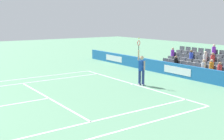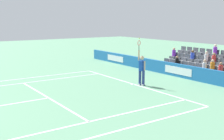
# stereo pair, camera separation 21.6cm
# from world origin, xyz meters

# --- Properties ---
(line_baseline) EXTENTS (10.97, 0.10, 0.01)m
(line_baseline) POSITION_xyz_m (0.00, -11.89, 0.00)
(line_baseline) COLOR white
(line_baseline) RESTS_ON ground
(line_service) EXTENTS (8.23, 0.10, 0.01)m
(line_service) POSITION_xyz_m (0.00, -6.40, 0.00)
(line_service) COLOR white
(line_service) RESTS_ON ground
(line_singles_sideline_left) EXTENTS (0.10, 11.89, 0.01)m
(line_singles_sideline_left) POSITION_xyz_m (4.12, -5.95, 0.00)
(line_singles_sideline_left) COLOR white
(line_singles_sideline_left) RESTS_ON ground
(line_singles_sideline_right) EXTENTS (0.10, 11.89, 0.01)m
(line_singles_sideline_right) POSITION_xyz_m (-4.12, -5.95, 0.00)
(line_singles_sideline_right) COLOR white
(line_singles_sideline_right) RESTS_ON ground
(line_doubles_sideline_left) EXTENTS (0.10, 11.89, 0.01)m
(line_doubles_sideline_left) POSITION_xyz_m (5.49, -5.95, 0.00)
(line_doubles_sideline_left) COLOR white
(line_doubles_sideline_left) RESTS_ON ground
(line_doubles_sideline_right) EXTENTS (0.10, 11.89, 0.01)m
(line_doubles_sideline_right) POSITION_xyz_m (-5.49, -5.95, 0.00)
(line_doubles_sideline_right) COLOR white
(line_doubles_sideline_right) RESTS_ON ground
(line_centre_mark) EXTENTS (0.10, 0.20, 0.01)m
(line_centre_mark) POSITION_xyz_m (0.00, -11.79, 0.00)
(line_centre_mark) COLOR white
(line_centre_mark) RESTS_ON ground
(sponsor_barrier) EXTENTS (22.57, 0.22, 0.90)m
(sponsor_barrier) POSITION_xyz_m (0.00, -15.87, 0.45)
(sponsor_barrier) COLOR #1E66AD
(sponsor_barrier) RESTS_ON ground
(tennis_player) EXTENTS (0.54, 0.43, 2.85)m
(tennis_player) POSITION_xyz_m (-0.47, -12.13, 0.99)
(tennis_player) COLOR navy
(tennis_player) RESTS_ON ground
(stadium_stand) EXTENTS (5.58, 2.85, 2.16)m
(stadium_stand) POSITION_xyz_m (-0.01, -18.17, 0.55)
(stadium_stand) COLOR gray
(stadium_stand) RESTS_ON ground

